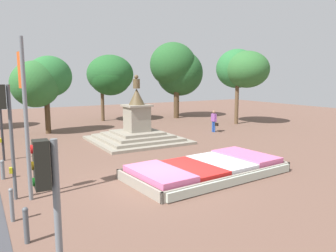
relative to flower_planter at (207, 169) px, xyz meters
The scene contains 14 objects.
ground_plane 2.42m from the flower_planter, behind, with size 71.85×71.85×0.00m, color brown.
flower_planter is the anchor object (origin of this frame).
statue_monument 8.39m from the flower_planter, 86.15° to the left, with size 5.66×5.66×4.34m.
traffic_light_near_crossing 9.55m from the flower_planter, 143.32° to the right, with size 0.41×0.29×3.23m.
traffic_light_mid_block 8.03m from the flower_planter, behind, with size 0.41×0.29×3.97m.
banner_pole 7.56m from the flower_planter, behind, with size 0.18×0.73×5.52m.
pedestrian_with_handbag 11.28m from the flower_planter, 50.37° to the left, with size 0.27×0.73×1.66m.
kerb_bollard_mid_a 7.92m from the flower_planter, 162.55° to the right, with size 0.15×0.15×0.97m.
kerb_bollard_mid_b 7.79m from the flower_planter, behind, with size 0.13×0.13×1.03m.
kerb_bollard_north 8.58m from the flower_planter, 153.54° to the left, with size 0.17×0.17×0.83m.
park_tree_far_left 19.39m from the flower_planter, 81.86° to the left, with size 4.35×4.61×6.27m.
park_tree_behind_statue 15.58m from the flower_planter, 106.03° to the left, with size 4.44×3.18×5.75m.
park_tree_far_right 17.34m from the flower_planter, 42.60° to the left, with size 3.90×5.07×6.70m.
park_tree_street_side 21.13m from the flower_planter, 61.94° to the left, with size 5.66×5.03×7.68m.
Camera 1 is at (-6.00, -11.12, 4.22)m, focal length 35.00 mm.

